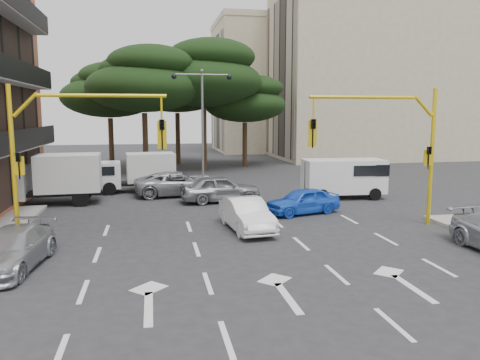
# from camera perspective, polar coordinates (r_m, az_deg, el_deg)

# --- Properties ---
(ground) EXTENTS (120.00, 120.00, 0.00)m
(ground) POSITION_cam_1_polar(r_m,az_deg,el_deg) (17.66, 1.20, -8.10)
(ground) COLOR #28282B
(ground) RESTS_ON ground
(median_strip) EXTENTS (1.40, 6.00, 0.15)m
(median_strip) POSITION_cam_1_polar(r_m,az_deg,el_deg) (33.13, -4.51, -0.30)
(median_strip) COLOR gray
(median_strip) RESTS_ON ground
(apartment_beige_near) EXTENTS (20.20, 12.15, 18.70)m
(apartment_beige_near) POSITION_cam_1_polar(r_m,az_deg,el_deg) (54.13, 15.39, 12.57)
(apartment_beige_near) COLOR #B6AD88
(apartment_beige_near) RESTS_ON ground
(apartment_beige_far) EXTENTS (16.20, 12.15, 16.70)m
(apartment_beige_far) POSITION_cam_1_polar(r_m,az_deg,el_deg) (62.87, 4.57, 11.26)
(apartment_beige_far) COLOR #B6AD88
(apartment_beige_far) RESTS_ON ground
(pine_left_near) EXTENTS (9.15, 9.15, 10.23)m
(pine_left_near) POSITION_cam_1_polar(r_m,az_deg,el_deg) (38.63, -11.58, 11.96)
(pine_left_near) COLOR #382616
(pine_left_near) RESTS_ON ground
(pine_center) EXTENTS (9.98, 9.98, 11.16)m
(pine_center) POSITION_cam_1_polar(r_m,az_deg,el_deg) (40.93, -4.38, 12.85)
(pine_center) COLOR #382616
(pine_center) RESTS_ON ground
(pine_left_far) EXTENTS (8.32, 8.32, 9.30)m
(pine_left_far) POSITION_cam_1_polar(r_m,az_deg,el_deg) (42.72, -15.58, 10.52)
(pine_left_far) COLOR #382616
(pine_left_far) RESTS_ON ground
(pine_right) EXTENTS (7.49, 7.49, 8.37)m
(pine_right) POSITION_cam_1_polar(r_m,az_deg,el_deg) (43.41, 0.68, 9.86)
(pine_right) COLOR #382616
(pine_right) RESTS_ON ground
(pine_back) EXTENTS (9.15, 9.15, 10.23)m
(pine_back) POSITION_cam_1_polar(r_m,az_deg,el_deg) (45.69, -7.63, 11.45)
(pine_back) COLOR #382616
(pine_back) RESTS_ON ground
(signal_mast_right) EXTENTS (5.79, 0.37, 6.00)m
(signal_mast_right) POSITION_cam_1_polar(r_m,az_deg,el_deg) (21.27, 18.38, 4.90)
(signal_mast_right) COLOR yellow
(signal_mast_right) RESTS_ON ground
(signal_mast_left) EXTENTS (5.79, 0.37, 6.00)m
(signal_mast_left) POSITION_cam_1_polar(r_m,az_deg,el_deg) (18.89, -20.80, 4.42)
(signal_mast_left) COLOR yellow
(signal_mast_left) RESTS_ON ground
(street_lamp_center) EXTENTS (4.16, 0.36, 7.77)m
(street_lamp_center) POSITION_cam_1_polar(r_m,az_deg,el_deg) (32.77, -4.62, 8.99)
(street_lamp_center) COLOR slate
(street_lamp_center) RESTS_ON median_strip
(car_white_hatch) EXTENTS (1.86, 4.25, 1.36)m
(car_white_hatch) POSITION_cam_1_polar(r_m,az_deg,el_deg) (19.90, 0.79, -4.21)
(car_white_hatch) COLOR white
(car_white_hatch) RESTS_ON ground
(car_blue_compact) EXTENTS (4.03, 2.47, 1.28)m
(car_blue_compact) POSITION_cam_1_polar(r_m,az_deg,el_deg) (23.34, 7.66, -2.53)
(car_blue_compact) COLOR blue
(car_blue_compact) RESTS_ON ground
(car_silver_wagon) EXTENTS (2.34, 4.59, 1.28)m
(car_silver_wagon) POSITION_cam_1_polar(r_m,az_deg,el_deg) (16.75, -26.09, -7.59)
(car_silver_wagon) COLOR #9FA1A6
(car_silver_wagon) RESTS_ON ground
(car_silver_cross_a) EXTENTS (5.44, 2.95, 1.45)m
(car_silver_cross_a) POSITION_cam_1_polar(r_m,az_deg,el_deg) (28.44, -7.55, -0.43)
(car_silver_cross_a) COLOR #999AA0
(car_silver_cross_a) RESTS_ON ground
(car_silver_cross_b) EXTENTS (4.64, 2.29, 1.52)m
(car_silver_cross_b) POSITION_cam_1_polar(r_m,az_deg,el_deg) (26.19, -2.41, -1.03)
(car_silver_cross_b) COLOR gray
(car_silver_cross_b) RESTS_ON ground
(van_white) EXTENTS (4.75, 2.37, 2.31)m
(van_white) POSITION_cam_1_polar(r_m,az_deg,el_deg) (28.00, 12.49, 0.20)
(van_white) COLOR white
(van_white) RESTS_ON ground
(box_truck_a) EXTENTS (5.65, 2.59, 2.73)m
(box_truck_a) POSITION_cam_1_polar(r_m,az_deg,el_deg) (27.38, -22.18, 0.05)
(box_truck_a) COLOR white
(box_truck_a) RESTS_ON ground
(box_truck_b) EXTENTS (5.10, 2.49, 2.43)m
(box_truck_b) POSITION_cam_1_polar(r_m,az_deg,el_deg) (30.24, -12.51, 0.89)
(box_truck_b) COLOR silver
(box_truck_b) RESTS_ON ground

